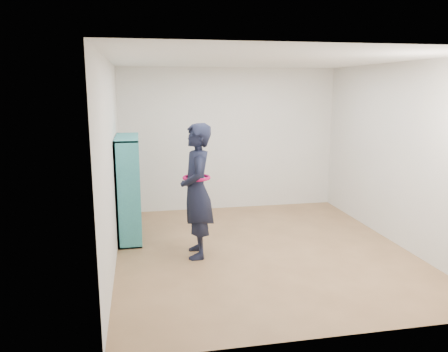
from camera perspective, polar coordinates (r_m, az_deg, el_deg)
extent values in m
plane|color=brown|center=(6.27, 4.93, -9.54)|extent=(4.50, 4.50, 0.00)
plane|color=white|center=(5.87, 5.38, 14.89)|extent=(4.50, 4.50, 0.00)
cube|color=silver|center=(5.72, -14.51, 1.58)|extent=(0.02, 4.50, 2.60)
cube|color=silver|center=(6.76, 21.67, 2.63)|extent=(0.02, 4.50, 2.60)
cube|color=silver|center=(8.10, 0.73, 4.78)|extent=(4.00, 0.02, 2.60)
cube|color=silver|center=(3.87, 14.41, -3.08)|extent=(4.00, 0.02, 2.60)
cube|color=teal|center=(6.19, -12.41, -2.60)|extent=(0.34, 0.02, 1.54)
cube|color=teal|center=(7.29, -12.23, -0.47)|extent=(0.34, 0.02, 1.54)
cube|color=teal|center=(6.95, -12.05, -7.54)|extent=(0.34, 1.15, 0.02)
cube|color=teal|center=(6.62, -12.60, 4.95)|extent=(0.34, 1.15, 0.02)
cube|color=teal|center=(6.75, -13.64, -1.50)|extent=(0.02, 1.15, 1.54)
cube|color=teal|center=(6.56, -12.35, -1.80)|extent=(0.31, 0.02, 1.49)
cube|color=teal|center=(6.92, -12.29, -1.11)|extent=(0.31, 0.02, 1.49)
cube|color=teal|center=(6.83, -12.18, -4.49)|extent=(0.31, 1.10, 0.02)
cube|color=teal|center=(6.74, -12.32, -1.45)|extent=(0.31, 1.10, 0.02)
cube|color=teal|center=(6.67, -12.45, 1.67)|extent=(0.31, 1.10, 0.02)
cube|color=beige|center=(6.58, -11.94, -8.16)|extent=(0.21, 0.13, 0.05)
cube|color=black|center=(6.39, -12.03, -4.48)|extent=(0.17, 0.15, 0.22)
cube|color=maroon|center=(6.29, -12.19, -0.92)|extent=(0.17, 0.15, 0.29)
cube|color=silver|center=(6.29, -12.37, 1.45)|extent=(0.21, 0.13, 0.05)
cube|color=navy|center=(6.84, -11.87, -6.37)|extent=(0.17, 0.15, 0.28)
cube|color=brown|center=(6.74, -12.00, -3.39)|extent=(0.17, 0.15, 0.27)
cube|color=#BFB28C|center=(6.73, -12.17, -1.13)|extent=(0.21, 0.13, 0.05)
cube|color=#26594C|center=(6.59, -12.26, 2.66)|extent=(0.17, 0.15, 0.23)
cube|color=beige|center=(7.20, -11.83, -5.73)|extent=(0.17, 0.15, 0.22)
cube|color=black|center=(7.17, -11.99, -3.40)|extent=(0.21, 0.13, 0.05)
cube|color=maroon|center=(7.02, -12.07, 0.01)|extent=(0.17, 0.15, 0.20)
cube|color=silver|center=(6.96, -12.20, 3.02)|extent=(0.17, 0.15, 0.20)
imported|color=black|center=(5.80, -3.58, -1.99)|extent=(0.46, 0.67, 1.80)
torus|color=#B20D4D|center=(5.76, -3.61, -0.21)|extent=(0.39, 0.39, 0.04)
cube|color=silver|center=(5.83, -5.07, -0.73)|extent=(0.03, 0.08, 0.12)
cube|color=black|center=(5.83, -5.07, -0.73)|extent=(0.03, 0.08, 0.12)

